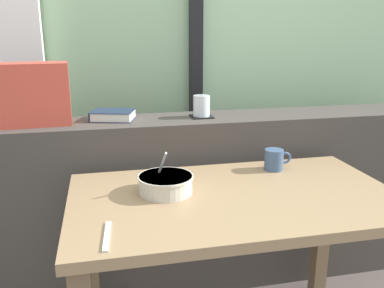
{
  "coord_description": "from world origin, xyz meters",
  "views": [
    {
      "loc": [
        -0.4,
        -1.26,
        1.24
      ],
      "look_at": [
        -0.04,
        0.39,
        0.76
      ],
      "focal_mm": 38.46,
      "sensor_mm": 36.0,
      "label": 1
    }
  ],
  "objects_px": {
    "breakfast_table": "(234,222)",
    "coaster_square": "(201,117)",
    "soup_bowl": "(166,184)",
    "ceramic_mug": "(274,160)",
    "juice_glass": "(202,107)",
    "throw_pillow": "(30,94)",
    "fork_utensil": "(107,236)",
    "closed_book": "(113,115)"
  },
  "relations": [
    {
      "from": "breakfast_table",
      "to": "coaster_square",
      "type": "relative_size",
      "value": 11.39
    },
    {
      "from": "soup_bowl",
      "to": "ceramic_mug",
      "type": "relative_size",
      "value": 1.72
    },
    {
      "from": "juice_glass",
      "to": "soup_bowl",
      "type": "height_order",
      "value": "juice_glass"
    },
    {
      "from": "throw_pillow",
      "to": "coaster_square",
      "type": "bearing_deg",
      "value": 0.16
    },
    {
      "from": "throw_pillow",
      "to": "ceramic_mug",
      "type": "distance_m",
      "value": 1.05
    },
    {
      "from": "soup_bowl",
      "to": "fork_utensil",
      "type": "xyz_separation_m",
      "value": [
        -0.21,
        -0.28,
        -0.03
      ]
    },
    {
      "from": "fork_utensil",
      "to": "throw_pillow",
      "type": "bearing_deg",
      "value": 114.89
    },
    {
      "from": "soup_bowl",
      "to": "fork_utensil",
      "type": "relative_size",
      "value": 1.15
    },
    {
      "from": "ceramic_mug",
      "to": "juice_glass",
      "type": "bearing_deg",
      "value": 124.25
    },
    {
      "from": "breakfast_table",
      "to": "closed_book",
      "type": "xyz_separation_m",
      "value": [
        -0.39,
        0.58,
        0.29
      ]
    },
    {
      "from": "closed_book",
      "to": "throw_pillow",
      "type": "bearing_deg",
      "value": -174.46
    },
    {
      "from": "juice_glass",
      "to": "ceramic_mug",
      "type": "distance_m",
      "value": 0.43
    },
    {
      "from": "juice_glass",
      "to": "closed_book",
      "type": "bearing_deg",
      "value": 175.68
    },
    {
      "from": "closed_book",
      "to": "fork_utensil",
      "type": "xyz_separation_m",
      "value": [
        -0.05,
        -0.79,
        -0.18
      ]
    },
    {
      "from": "coaster_square",
      "to": "closed_book",
      "type": "distance_m",
      "value": 0.4
    },
    {
      "from": "coaster_square",
      "to": "fork_utensil",
      "type": "distance_m",
      "value": 0.9
    },
    {
      "from": "coaster_square",
      "to": "closed_book",
      "type": "height_order",
      "value": "closed_book"
    },
    {
      "from": "soup_bowl",
      "to": "ceramic_mug",
      "type": "bearing_deg",
      "value": 17.55
    },
    {
      "from": "closed_book",
      "to": "ceramic_mug",
      "type": "xyz_separation_m",
      "value": [
        0.63,
        -0.36,
        -0.14
      ]
    },
    {
      "from": "throw_pillow",
      "to": "fork_utensil",
      "type": "bearing_deg",
      "value": -69.47
    },
    {
      "from": "juice_glass",
      "to": "closed_book",
      "type": "distance_m",
      "value": 0.4
    },
    {
      "from": "closed_book",
      "to": "fork_utensil",
      "type": "distance_m",
      "value": 0.81
    },
    {
      "from": "juice_glass",
      "to": "fork_utensil",
      "type": "xyz_separation_m",
      "value": [
        -0.45,
        -0.76,
        -0.21
      ]
    },
    {
      "from": "coaster_square",
      "to": "soup_bowl",
      "type": "height_order",
      "value": "coaster_square"
    },
    {
      "from": "closed_book",
      "to": "soup_bowl",
      "type": "xyz_separation_m",
      "value": [
        0.16,
        -0.51,
        -0.15
      ]
    },
    {
      "from": "coaster_square",
      "to": "ceramic_mug",
      "type": "xyz_separation_m",
      "value": [
        0.23,
        -0.33,
        -0.12
      ]
    },
    {
      "from": "closed_book",
      "to": "ceramic_mug",
      "type": "height_order",
      "value": "closed_book"
    },
    {
      "from": "coaster_square",
      "to": "fork_utensil",
      "type": "xyz_separation_m",
      "value": [
        -0.45,
        -0.76,
        -0.16
      ]
    },
    {
      "from": "juice_glass",
      "to": "fork_utensil",
      "type": "bearing_deg",
      "value": -120.78
    },
    {
      "from": "coaster_square",
      "to": "throw_pillow",
      "type": "distance_m",
      "value": 0.75
    },
    {
      "from": "throw_pillow",
      "to": "soup_bowl",
      "type": "xyz_separation_m",
      "value": [
        0.49,
        -0.48,
        -0.26
      ]
    },
    {
      "from": "juice_glass",
      "to": "coaster_square",
      "type": "bearing_deg",
      "value": 90.0
    },
    {
      "from": "juice_glass",
      "to": "fork_utensil",
      "type": "distance_m",
      "value": 0.91
    },
    {
      "from": "closed_book",
      "to": "throw_pillow",
      "type": "relative_size",
      "value": 0.67
    },
    {
      "from": "closed_book",
      "to": "soup_bowl",
      "type": "bearing_deg",
      "value": -72.78
    },
    {
      "from": "juice_glass",
      "to": "closed_book",
      "type": "xyz_separation_m",
      "value": [
        -0.4,
        0.03,
        -0.03
      ]
    },
    {
      "from": "coaster_square",
      "to": "breakfast_table",
      "type": "bearing_deg",
      "value": -91.11
    },
    {
      "from": "closed_book",
      "to": "fork_utensil",
      "type": "bearing_deg",
      "value": -93.65
    },
    {
      "from": "juice_glass",
      "to": "closed_book",
      "type": "relative_size",
      "value": 0.44
    },
    {
      "from": "throw_pillow",
      "to": "soup_bowl",
      "type": "height_order",
      "value": "throw_pillow"
    },
    {
      "from": "coaster_square",
      "to": "fork_utensil",
      "type": "relative_size",
      "value": 0.59
    },
    {
      "from": "juice_glass",
      "to": "throw_pillow",
      "type": "xyz_separation_m",
      "value": [
        -0.74,
        -0.0,
        0.08
      ]
    }
  ]
}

